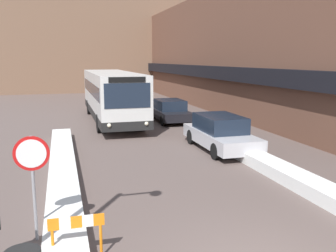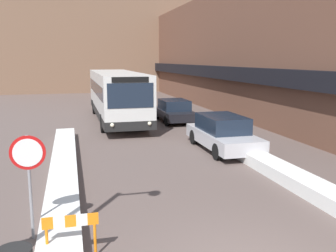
{
  "view_description": "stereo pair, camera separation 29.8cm",
  "coord_description": "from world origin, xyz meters",
  "px_view_note": "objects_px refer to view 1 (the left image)",
  "views": [
    {
      "loc": [
        -3.54,
        -5.7,
        4.0
      ],
      "look_at": [
        -0.15,
        6.09,
        1.8
      ],
      "focal_mm": 40.0,
      "sensor_mm": 36.0,
      "label": 1
    },
    {
      "loc": [
        -3.25,
        -5.78,
        4.0
      ],
      "look_at": [
        -0.15,
        6.09,
        1.8
      ],
      "focal_mm": 40.0,
      "sensor_mm": 36.0,
      "label": 2
    }
  ],
  "objects_px": {
    "parked_car_front": "(220,133)",
    "city_bus": "(112,95)",
    "stop_sign": "(32,166)",
    "construction_barricade": "(77,229)",
    "parked_car_middle": "(170,111)"
  },
  "relations": [
    {
      "from": "stop_sign",
      "to": "construction_barricade",
      "type": "height_order",
      "value": "stop_sign"
    },
    {
      "from": "city_bus",
      "to": "construction_barricade",
      "type": "xyz_separation_m",
      "value": [
        -2.98,
        -16.99,
        -1.06
      ]
    },
    {
      "from": "parked_car_middle",
      "to": "construction_barricade",
      "type": "xyz_separation_m",
      "value": [
        -6.56,
        -15.81,
        -0.05
      ]
    },
    {
      "from": "parked_car_front",
      "to": "parked_car_middle",
      "type": "relative_size",
      "value": 1.12
    },
    {
      "from": "parked_car_front",
      "to": "city_bus",
      "type": "bearing_deg",
      "value": 111.45
    },
    {
      "from": "parked_car_front",
      "to": "stop_sign",
      "type": "height_order",
      "value": "stop_sign"
    },
    {
      "from": "construction_barricade",
      "to": "city_bus",
      "type": "bearing_deg",
      "value": 80.06
    },
    {
      "from": "city_bus",
      "to": "parked_car_front",
      "type": "xyz_separation_m",
      "value": [
        3.59,
        -9.12,
        -0.95
      ]
    },
    {
      "from": "city_bus",
      "to": "stop_sign",
      "type": "xyz_separation_m",
      "value": [
        -3.82,
        -15.86,
        0.0
      ]
    },
    {
      "from": "parked_car_front",
      "to": "stop_sign",
      "type": "xyz_separation_m",
      "value": [
        -7.41,
        -6.74,
        0.96
      ]
    },
    {
      "from": "city_bus",
      "to": "parked_car_front",
      "type": "relative_size",
      "value": 2.52
    },
    {
      "from": "stop_sign",
      "to": "construction_barricade",
      "type": "bearing_deg",
      "value": -53.28
    },
    {
      "from": "parked_car_front",
      "to": "stop_sign",
      "type": "relative_size",
      "value": 2.01
    },
    {
      "from": "construction_barricade",
      "to": "stop_sign",
      "type": "bearing_deg",
      "value": 126.72
    },
    {
      "from": "parked_car_middle",
      "to": "stop_sign",
      "type": "xyz_separation_m",
      "value": [
        -7.41,
        -14.68,
        1.01
      ]
    }
  ]
}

